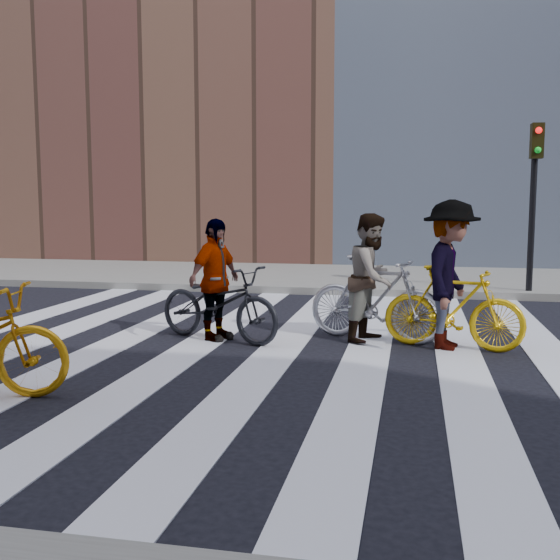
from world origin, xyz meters
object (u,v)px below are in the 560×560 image
(traffic_signal, at_px, (534,180))
(bike_yellow_right, at_px, (453,308))
(rider_rear, at_px, (215,280))
(rider_mid, at_px, (372,278))
(bike_dark_rear, at_px, (219,303))
(bike_silver_mid, at_px, (375,299))
(rider_right, at_px, (450,275))

(traffic_signal, distance_m, bike_yellow_right, 5.39)
(rider_rear, bearing_deg, bike_yellow_right, -66.69)
(rider_mid, xyz_separation_m, rider_rear, (-2.07, -0.39, -0.03))
(bike_dark_rear, bearing_deg, rider_rear, 111.65)
(bike_dark_rear, height_order, rider_rear, rider_rear)
(traffic_signal, distance_m, rider_mid, 5.47)
(bike_silver_mid, bearing_deg, bike_dark_rear, 119.76)
(bike_silver_mid, xyz_separation_m, rider_mid, (-0.05, 0.00, 0.28))
(traffic_signal, bearing_deg, rider_right, -110.15)
(traffic_signal, xyz_separation_m, rider_rear, (-4.83, -4.89, -1.46))
(bike_silver_mid, bearing_deg, rider_rear, 119.52)
(bike_yellow_right, relative_size, rider_right, 0.93)
(rider_mid, relative_size, rider_rear, 1.04)
(bike_dark_rear, bearing_deg, traffic_signal, -22.68)
(traffic_signal, bearing_deg, bike_yellow_right, -109.62)
(bike_silver_mid, height_order, rider_right, rider_right)
(bike_dark_rear, xyz_separation_m, rider_mid, (2.02, 0.39, 0.35))
(bike_silver_mid, height_order, bike_dark_rear, bike_silver_mid)
(bike_silver_mid, height_order, bike_yellow_right, bike_silver_mid)
(bike_yellow_right, xyz_separation_m, rider_mid, (-1.04, 0.30, 0.33))
(bike_silver_mid, xyz_separation_m, rider_rear, (-2.12, -0.39, 0.25))
(rider_mid, height_order, rider_right, rider_right)
(traffic_signal, xyz_separation_m, bike_silver_mid, (-2.71, -4.50, -1.70))
(rider_mid, distance_m, rider_rear, 2.11)
(bike_silver_mid, distance_m, rider_mid, 0.29)
(bike_dark_rear, height_order, rider_right, rider_right)
(traffic_signal, relative_size, rider_mid, 1.94)
(bike_yellow_right, relative_size, bike_dark_rear, 0.91)
(rider_right, bearing_deg, bike_yellow_right, -77.10)
(traffic_signal, relative_size, bike_yellow_right, 1.88)
(bike_yellow_right, xyz_separation_m, bike_dark_rear, (-3.06, -0.09, -0.02))
(rider_mid, relative_size, rider_right, 0.91)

